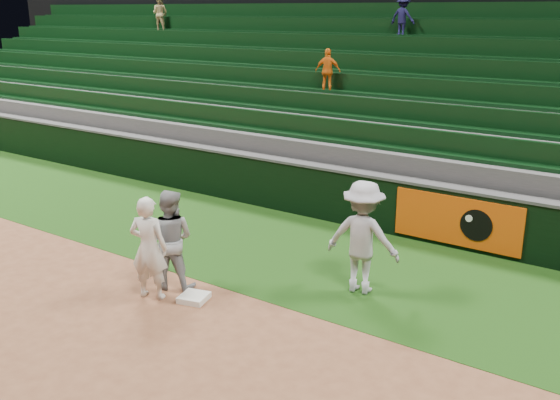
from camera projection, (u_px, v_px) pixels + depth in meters
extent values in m
plane|color=brown|center=(173.00, 302.00, 10.34)|extent=(70.00, 70.00, 0.00)
cube|color=#14360D|center=(276.00, 248.00, 12.69)|extent=(36.00, 4.20, 0.01)
cube|color=white|center=(194.00, 298.00, 10.40)|extent=(0.53, 0.53, 0.10)
imported|color=white|center=(149.00, 248.00, 10.27)|extent=(0.75, 0.62, 1.77)
imported|color=gray|center=(170.00, 239.00, 10.67)|extent=(1.05, 0.95, 1.76)
imported|color=#A6A8B4|center=(363.00, 237.00, 10.47)|extent=(1.36, 0.91, 1.95)
cube|color=black|center=(332.00, 195.00, 14.24)|extent=(36.00, 0.35, 1.20)
cube|color=#D84C0A|center=(457.00, 221.00, 12.46)|extent=(2.60, 0.05, 1.00)
cylinder|color=black|center=(476.00, 225.00, 12.22)|extent=(0.64, 0.02, 0.64)
cylinder|color=white|center=(469.00, 218.00, 12.25)|extent=(0.14, 0.02, 0.14)
cube|color=#424244|center=(332.00, 168.00, 14.06)|extent=(36.00, 0.40, 0.06)
cube|color=#3C3C3F|center=(347.00, 178.00, 14.75)|extent=(36.00, 0.85, 1.65)
cube|color=black|center=(354.00, 132.00, 14.63)|extent=(36.00, 0.14, 0.50)
cube|color=black|center=(350.00, 142.00, 14.56)|extent=(36.00, 0.45, 0.08)
cube|color=#3C3C3F|center=(364.00, 162.00, 15.35)|extent=(36.00, 0.85, 2.10)
cube|color=black|center=(371.00, 108.00, 15.17)|extent=(36.00, 0.14, 0.50)
cube|color=black|center=(368.00, 118.00, 15.10)|extent=(36.00, 0.45, 0.08)
cube|color=#3C3C3F|center=(380.00, 147.00, 15.95)|extent=(36.00, 0.85, 2.55)
cube|color=black|center=(388.00, 86.00, 15.70)|extent=(36.00, 0.14, 0.50)
cube|color=black|center=(384.00, 95.00, 15.63)|extent=(36.00, 0.45, 0.08)
cube|color=#3C3C3F|center=(395.00, 133.00, 16.55)|extent=(36.00, 0.85, 3.00)
cube|color=black|center=(403.00, 66.00, 16.24)|extent=(36.00, 0.14, 0.50)
cube|color=black|center=(399.00, 74.00, 16.17)|extent=(36.00, 0.45, 0.08)
cube|color=#3C3C3F|center=(408.00, 121.00, 17.15)|extent=(36.00, 0.85, 3.45)
cube|color=black|center=(417.00, 46.00, 16.77)|extent=(36.00, 0.14, 0.50)
cube|color=black|center=(414.00, 55.00, 16.70)|extent=(36.00, 0.45, 0.08)
cube|color=#3C3C3F|center=(421.00, 108.00, 17.75)|extent=(36.00, 0.85, 3.90)
cube|color=black|center=(430.00, 28.00, 17.31)|extent=(36.00, 0.14, 0.50)
cube|color=black|center=(427.00, 36.00, 17.24)|extent=(36.00, 0.45, 0.08)
cube|color=#3C3C3F|center=(433.00, 97.00, 18.36)|extent=(36.00, 0.85, 4.35)
cube|color=black|center=(442.00, 11.00, 17.85)|extent=(36.00, 0.14, 0.50)
cube|color=black|center=(440.00, 19.00, 17.77)|extent=(36.00, 0.45, 0.08)
imported|color=orange|center=(328.00, 71.00, 16.24)|extent=(0.72, 0.45, 1.14)
imported|color=tan|center=(160.00, 14.00, 22.51)|extent=(0.68, 0.58, 1.22)
imported|color=#111037|center=(403.00, 17.00, 17.37)|extent=(0.76, 0.49, 1.11)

